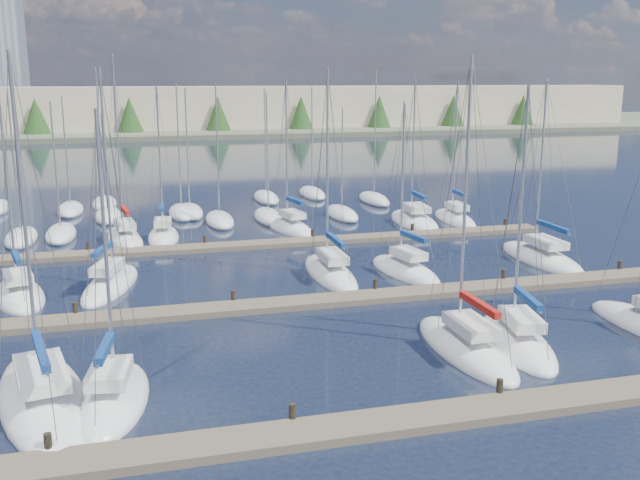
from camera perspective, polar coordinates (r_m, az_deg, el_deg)
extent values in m
plane|color=#1B2236|center=(80.72, -8.60, 4.26)|extent=(400.00, 400.00, 0.00)
cube|color=#6B5E4C|center=(25.97, 7.16, -14.12)|extent=(44.00, 1.80, 0.35)
cylinder|color=#2D261C|center=(25.25, -20.88, -15.38)|extent=(0.26, 0.26, 1.10)
cylinder|color=#2D261C|center=(25.57, -2.21, -14.09)|extent=(0.26, 0.26, 1.10)
cylinder|color=#2D261C|center=(28.26, 14.15, -11.76)|extent=(0.26, 0.26, 1.10)
cube|color=#6B5E4C|center=(38.31, -0.79, -4.98)|extent=(44.00, 1.80, 0.35)
cylinder|color=#2D261C|center=(38.15, -18.96, -5.54)|extent=(0.26, 0.26, 1.10)
cylinder|color=#2D261C|center=(38.37, -6.94, -4.81)|extent=(0.26, 0.26, 1.10)
cylinder|color=#2D261C|center=(40.21, 4.43, -3.92)|extent=(0.26, 0.26, 1.10)
cylinder|color=#2D261C|center=(43.47, 14.44, -3.01)|extent=(0.26, 0.26, 1.10)
cylinder|color=#2D261C|center=(47.85, 22.82, -2.18)|extent=(0.26, 0.26, 1.10)
cube|color=#6B5E4C|center=(51.51, -4.66, -0.35)|extent=(44.00, 1.80, 0.35)
cylinder|color=#2D261C|center=(51.64, -18.06, -0.75)|extent=(0.26, 0.26, 1.10)
cylinder|color=#2D261C|center=(51.80, -9.20, -0.23)|extent=(0.26, 0.26, 1.10)
cylinder|color=#2D261C|center=(53.17, -0.60, 0.28)|extent=(0.26, 0.26, 1.10)
cylinder|color=#2D261C|center=(55.68, 7.39, 0.75)|extent=(0.26, 0.26, 1.10)
cylinder|color=#2D261C|center=(59.16, 14.57, 1.16)|extent=(0.26, 0.26, 1.10)
ellipsoid|color=white|center=(49.67, 17.23, -1.51)|extent=(2.89, 9.09, 1.60)
cube|color=silver|center=(49.00, 17.61, -0.16)|extent=(1.57, 3.19, 0.50)
cylinder|color=#9EA0A5|center=(49.15, 17.29, 5.95)|extent=(0.14, 0.14, 10.71)
cylinder|color=#9EA0A5|center=(48.19, 18.15, 0.87)|extent=(0.14, 3.81, 0.10)
cube|color=navy|center=(48.17, 18.16, 1.01)|extent=(0.33, 3.50, 0.30)
ellipsoid|color=white|center=(44.65, 6.81, -2.60)|extent=(3.44, 7.51, 1.60)
cube|color=black|center=(44.65, 6.81, -2.60)|extent=(1.74, 3.62, 0.12)
cube|color=silver|center=(44.03, 7.09, -1.08)|extent=(1.67, 2.70, 0.50)
cylinder|color=#9EA0A5|center=(43.98, 6.62, 4.81)|extent=(0.14, 0.14, 9.38)
cylinder|color=#9EA0A5|center=(43.30, 7.52, 0.10)|extent=(0.56, 3.02, 0.10)
cube|color=navy|center=(43.28, 7.53, 0.25)|extent=(0.72, 2.81, 0.30)
ellipsoid|color=white|center=(43.80, 0.81, -2.81)|extent=(2.42, 8.74, 1.60)
cube|color=silver|center=(43.06, 0.98, -1.30)|extent=(1.32, 3.06, 0.50)
cylinder|color=#9EA0A5|center=(43.14, 0.59, 6.11)|extent=(0.14, 0.14, 11.42)
cylinder|color=#9EA0A5|center=(42.16, 1.24, -0.14)|extent=(0.12, 3.67, 0.10)
cube|color=navy|center=(42.13, 1.24, 0.02)|extent=(0.32, 3.37, 0.30)
ellipsoid|color=white|center=(55.06, -12.40, 0.15)|extent=(2.71, 6.40, 1.60)
cube|color=silver|center=(54.49, -12.48, 1.41)|extent=(1.40, 2.27, 0.50)
cylinder|color=#9EA0A5|center=(54.57, -12.71, 6.59)|extent=(0.14, 0.14, 10.22)
cylinder|color=#9EA0A5|center=(53.80, -12.54, 2.40)|extent=(0.29, 2.63, 0.10)
cube|color=navy|center=(53.78, -12.55, 2.53)|extent=(0.47, 2.43, 0.30)
ellipsoid|color=white|center=(32.70, 11.53, -8.63)|extent=(2.59, 8.31, 1.60)
cube|color=maroon|center=(32.70, 11.53, -8.63)|extent=(1.35, 3.99, 0.12)
cube|color=silver|center=(31.90, 11.97, -6.72)|extent=(1.43, 2.91, 0.50)
cylinder|color=#9EA0A5|center=(31.46, 11.56, 3.62)|extent=(0.14, 0.14, 11.75)
cylinder|color=#9EA0A5|center=(31.01, 12.62, -5.27)|extent=(0.10, 3.49, 0.10)
cube|color=maroon|center=(30.98, 12.63, -5.06)|extent=(0.30, 3.21, 0.30)
ellipsoid|color=white|center=(43.11, -16.40, -3.61)|extent=(4.42, 8.34, 1.60)
cube|color=silver|center=(42.40, -16.67, -2.08)|extent=(1.99, 3.05, 0.50)
cylinder|color=#9EA0A5|center=(42.37, -16.72, 5.41)|extent=(0.14, 0.14, 11.37)
cylinder|color=#9EA0A5|center=(41.56, -17.02, -0.91)|extent=(1.04, 3.27, 0.10)
cube|color=navy|center=(41.53, -17.03, -0.74)|extent=(1.15, 3.06, 0.30)
ellipsoid|color=white|center=(34.00, 15.48, -8.00)|extent=(3.93, 7.99, 1.60)
cube|color=silver|center=(33.23, 15.83, -6.13)|extent=(1.86, 2.89, 0.50)
cylinder|color=#9EA0A5|center=(32.92, 15.79, 2.68)|extent=(0.14, 0.14, 10.48)
cylinder|color=#9EA0A5|center=(32.37, 16.30, -4.72)|extent=(0.73, 3.17, 0.10)
cube|color=navy|center=(32.33, 16.31, -4.51)|extent=(0.88, 2.96, 0.30)
ellipsoid|color=white|center=(60.28, 7.51, 1.43)|extent=(3.77, 8.91, 1.60)
cube|color=maroon|center=(60.28, 7.51, 1.43)|extent=(1.93, 4.29, 0.12)
cube|color=silver|center=(59.63, 7.67, 2.57)|extent=(1.93, 3.17, 0.50)
cylinder|color=#9EA0A5|center=(60.01, 7.49, 7.55)|extent=(0.14, 0.14, 10.68)
cylinder|color=#9EA0A5|center=(58.80, 7.91, 3.46)|extent=(0.40, 3.64, 0.10)
cube|color=navy|center=(58.78, 7.92, 3.58)|extent=(0.58, 3.37, 0.30)
ellipsoid|color=white|center=(42.72, -22.92, -4.27)|extent=(4.02, 7.18, 1.60)
cube|color=black|center=(42.72, -22.92, -4.27)|extent=(2.03, 3.47, 0.12)
cube|color=silver|center=(42.05, -23.03, -2.70)|extent=(1.91, 2.63, 0.50)
cylinder|color=#9EA0A5|center=(42.00, -23.70, 3.74)|extent=(0.14, 0.14, 9.82)
cylinder|color=#9EA0A5|center=(41.27, -23.08, -1.48)|extent=(0.73, 2.80, 0.10)
cube|color=navy|center=(41.24, -23.10, -1.31)|extent=(0.87, 2.62, 0.30)
ellipsoid|color=white|center=(61.53, 10.72, 1.55)|extent=(2.60, 7.55, 1.60)
cube|color=black|center=(61.53, 10.72, 1.55)|extent=(1.33, 3.63, 0.12)
cube|color=silver|center=(60.96, 10.91, 2.68)|extent=(1.34, 2.67, 0.50)
cylinder|color=#9EA0A5|center=(61.18, 10.76, 7.47)|extent=(0.14, 0.14, 10.54)
cylinder|color=#9EA0A5|center=(60.24, 11.16, 3.56)|extent=(0.28, 3.12, 0.10)
cube|color=navy|center=(60.22, 11.17, 3.68)|extent=(0.47, 2.89, 0.30)
ellipsoid|color=white|center=(54.99, -15.34, -0.03)|extent=(3.40, 8.14, 1.60)
cube|color=maroon|center=(54.99, -15.34, -0.03)|extent=(1.73, 3.92, 0.12)
cube|color=silver|center=(54.34, -15.36, 1.22)|extent=(1.66, 2.91, 0.50)
cylinder|color=#9EA0A5|center=(54.51, -15.88, 7.56)|extent=(0.14, 0.14, 12.41)
cylinder|color=#9EA0A5|center=(53.53, -15.34, 2.20)|extent=(0.54, 3.30, 0.10)
cube|color=maroon|center=(53.50, -15.34, 2.32)|extent=(0.70, 3.06, 0.30)
ellipsoid|color=white|center=(29.33, -21.29, -11.87)|extent=(5.00, 10.44, 1.60)
cube|color=black|center=(29.33, -21.29, -11.87)|extent=(2.52, 5.04, 0.12)
cube|color=silver|center=(28.37, -21.41, -9.88)|extent=(2.36, 3.78, 0.50)
cylinder|color=#9EA0A5|center=(28.07, -22.60, 1.77)|extent=(0.14, 0.14, 11.73)
cylinder|color=#9EA0A5|center=(27.24, -21.43, -8.45)|extent=(0.92, 4.15, 0.10)
cube|color=navy|center=(27.20, -21.45, -8.22)|extent=(1.05, 3.86, 0.30)
ellipsoid|color=white|center=(28.37, -16.21, -12.35)|extent=(3.52, 7.08, 1.60)
cube|color=silver|center=(27.54, -16.50, -10.19)|extent=(1.73, 2.55, 0.50)
cylinder|color=#9EA0A5|center=(26.97, -16.81, -0.36)|extent=(0.14, 0.14, 9.75)
cylinder|color=#9EA0A5|center=(26.66, -16.84, -8.56)|extent=(0.53, 2.83, 0.10)
cube|color=navy|center=(26.62, -16.86, -8.32)|extent=(0.69, 2.63, 0.30)
ellipsoid|color=white|center=(56.95, -2.39, 0.86)|extent=(3.75, 7.57, 1.60)
cube|color=maroon|center=(56.95, -2.39, 0.86)|extent=(1.89, 3.65, 0.12)
cube|color=silver|center=(56.37, -2.25, 2.08)|extent=(1.79, 2.74, 0.50)
cylinder|color=#9EA0A5|center=(56.50, -2.69, 7.30)|extent=(0.14, 0.14, 10.63)
cylinder|color=#9EA0A5|center=(55.66, -2.02, 3.05)|extent=(0.68, 3.00, 0.10)
cube|color=navy|center=(55.64, -2.02, 3.17)|extent=(0.83, 2.80, 0.30)
cylinder|color=#9EA0A5|center=(63.26, -10.57, 7.29)|extent=(0.12, 0.12, 10.14)
ellipsoid|color=white|center=(64.05, -10.36, 2.19)|extent=(2.20, 6.40, 1.40)
cylinder|color=#9EA0A5|center=(62.99, -11.23, 7.39)|extent=(0.12, 0.12, 10.49)
ellipsoid|color=white|center=(63.80, -11.00, 2.12)|extent=(2.20, 6.40, 1.40)
cylinder|color=#9EA0A5|center=(72.42, -0.64, 8.15)|extent=(0.12, 0.12, 10.06)
ellipsoid|color=white|center=(73.10, -0.63, 3.71)|extent=(2.20, 6.40, 1.40)
cylinder|color=#9EA0A5|center=(67.16, -19.67, 6.75)|extent=(0.12, 0.12, 9.39)
ellipsoid|color=white|center=(67.87, -19.33, 2.27)|extent=(2.20, 6.40, 1.40)
cylinder|color=#9EA0A5|center=(56.41, -23.28, 5.66)|extent=(0.12, 0.12, 9.85)
ellipsoid|color=white|center=(57.28, -22.78, 0.13)|extent=(2.20, 6.40, 1.40)
cylinder|color=#9EA0A5|center=(56.75, -20.42, 5.65)|extent=(0.12, 0.12, 9.30)
ellipsoid|color=white|center=(57.58, -20.01, 0.42)|extent=(2.20, 6.40, 1.40)
cylinder|color=#9EA0A5|center=(68.90, 4.44, 8.55)|extent=(0.12, 0.12, 11.68)
ellipsoid|color=white|center=(69.68, 4.34, 3.22)|extent=(2.20, 6.40, 1.40)
cylinder|color=#9EA0A5|center=(60.04, -4.23, 7.00)|extent=(0.12, 0.12, 9.76)
ellipsoid|color=white|center=(60.86, -4.15, 1.81)|extent=(2.20, 6.40, 1.40)
cylinder|color=#9EA0A5|center=(69.46, -17.21, 8.16)|extent=(0.12, 0.12, 11.95)
ellipsoid|color=white|center=(70.25, -16.85, 2.78)|extent=(2.20, 6.40, 1.40)
cylinder|color=#9EA0A5|center=(61.42, 1.78, 6.55)|extent=(0.12, 0.12, 8.46)
ellipsoid|color=white|center=(62.14, 1.75, 2.07)|extent=(2.20, 6.40, 1.40)
cylinder|color=#9EA0A5|center=(63.21, -16.87, 6.03)|extent=(0.12, 0.12, 8.12)
ellipsoid|color=white|center=(63.90, -16.60, 1.83)|extent=(2.20, 6.40, 1.40)
cylinder|color=#9EA0A5|center=(69.90, -4.40, 7.92)|extent=(0.12, 0.12, 10.00)
ellipsoid|color=white|center=(70.61, -4.32, 3.35)|extent=(2.20, 6.40, 1.40)
cylinder|color=#9EA0A5|center=(59.01, -8.20, 7.18)|extent=(0.12, 0.12, 10.54)
ellipsoid|color=white|center=(59.88, -8.02, 1.53)|extent=(2.20, 6.40, 1.40)
cube|color=#666B51|center=(169.95, -12.23, 8.74)|extent=(400.00, 60.00, 1.00)
cube|color=beige|center=(160.61, -8.48, 10.28)|extent=(200.00, 12.00, 10.00)
cone|color=#284C1E|center=(153.47, -21.78, 9.03)|extent=(6.00, 6.00, 8.00)
cone|color=#284C1E|center=(152.54, -14.97, 9.48)|extent=(6.00, 6.00, 8.00)
cone|color=#284C1E|center=(153.72, -8.15, 9.80)|extent=(6.00, 6.00, 8.00)
cone|color=#284C1E|center=(156.97, -1.52, 9.99)|extent=(6.00, 6.00, 8.00)
cone|color=#284C1E|center=(162.16, 4.76, 10.04)|extent=(6.00, 6.00, 8.00)
cone|color=#284C1E|center=(169.12, 10.60, 9.98)|extent=(6.00, 6.00, 8.00)
cone|color=#284C1E|center=(177.63, 15.92, 9.84)|extent=(6.00, 6.00, 8.00)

